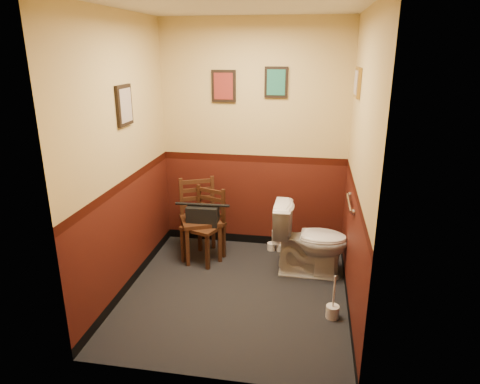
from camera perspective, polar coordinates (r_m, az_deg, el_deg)
floor at (r=4.46m, az=-0.56°, el=-13.29°), size 2.20×2.40×0.00m
ceiling at (r=3.81m, az=-0.70°, el=23.74°), size 2.20×2.40×0.00m
wall_back at (r=5.08m, az=1.83°, el=7.13°), size 2.20×0.00×2.70m
wall_front at (r=2.81m, az=-5.03°, el=-2.53°), size 2.20×0.00×2.70m
wall_left at (r=4.26m, az=-15.39°, el=4.21°), size 0.00×2.40×2.70m
wall_right at (r=3.88m, az=15.57°, el=2.86°), size 0.00×2.40×2.70m
grab_bar at (r=4.24m, az=14.40°, el=-1.42°), size 0.05×0.56×0.06m
framed_print_back_a at (r=5.03m, az=-2.20°, el=13.93°), size 0.28×0.04×0.36m
framed_print_back_b at (r=4.94m, az=4.84°, el=14.37°), size 0.26×0.04×0.34m
framed_print_left at (r=4.25m, az=-15.15°, el=11.09°), size 0.04×0.30×0.38m
framed_print_right at (r=4.36m, az=15.40°, el=13.90°), size 0.04×0.34×0.28m
toilet at (r=4.70m, az=9.35°, el=-6.36°), size 0.81×0.46×0.79m
toilet_brush at (r=4.16m, az=12.23°, el=-15.23°), size 0.12×0.12×0.43m
chair_left at (r=5.03m, az=-5.39°, el=-3.57°), size 0.58×0.58×0.93m
chair_right at (r=4.96m, az=-4.70°, el=-4.40°), size 0.51×0.51×0.85m
handbag at (r=4.88m, az=-4.99°, el=-3.13°), size 0.36×0.19×0.26m
tp_stack at (r=5.28m, az=4.80°, el=-6.65°), size 0.21×0.13×0.27m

